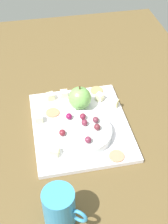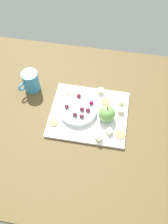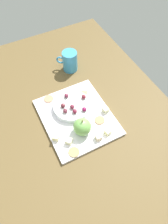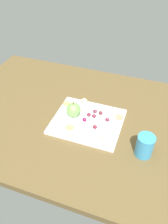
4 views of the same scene
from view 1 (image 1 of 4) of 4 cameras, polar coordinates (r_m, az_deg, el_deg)
name	(u,v)px [view 1 (image 1 of 4)]	position (r cm, az deg, el deg)	size (l,w,h in cm)	color
table	(87,119)	(97.07, 0.49, -1.21)	(132.24, 87.42, 3.39)	brown
platter	(81,126)	(91.70, -0.63, -2.46)	(32.15, 27.41, 1.25)	white
serving_dish	(84,133)	(87.21, -0.08, -3.74)	(15.66, 15.66, 2.45)	white
apple_whole	(80,98)	(94.41, -0.77, 2.55)	(6.98, 6.98, 6.98)	#74B355
apple_stem	(80,87)	(91.81, -0.79, 4.49)	(0.50, 0.50, 1.20)	brown
cheese_cube_0	(50,97)	(99.16, -6.10, 2.81)	(2.23, 2.23, 2.23)	beige
cheese_cube_1	(100,97)	(98.59, 2.86, 2.75)	(2.23, 2.23, 2.23)	beige
cheese_cube_2	(55,152)	(83.08, -5.33, -7.23)	(2.23, 2.23, 2.23)	beige
cheese_cube_3	(114,103)	(96.72, 5.50, 1.63)	(2.23, 2.23, 2.23)	beige
cheese_cube_4	(39,119)	(92.08, -8.21, -1.25)	(2.23, 2.23, 2.23)	beige
cheese_cube_5	(64,94)	(99.76, -3.64, 3.28)	(2.23, 2.23, 2.23)	beige
cracker_0	(97,90)	(102.47, 2.30, 3.93)	(4.10, 4.10, 0.40)	tan
cracker_1	(53,113)	(94.87, -5.69, -0.13)	(4.10, 4.10, 0.40)	tan
cracker_2	(117,156)	(83.48, 5.95, -7.96)	(4.10, 4.10, 0.40)	tan
grape_0	(69,116)	(88.89, -2.74, -0.78)	(1.97, 1.77, 1.70)	maroon
grape_1	(96,120)	(87.84, 2.13, -1.41)	(1.97, 1.77, 1.72)	brown
grape_2	(62,133)	(84.56, -3.95, -3.74)	(1.97, 1.77, 1.68)	maroon
grape_3	(88,140)	(82.56, 0.75, -5.04)	(1.97, 1.77, 1.79)	maroon
grape_4	(97,127)	(85.83, 2.40, -2.72)	(1.97, 1.77, 1.77)	maroon
grape_5	(83,116)	(88.73, -0.21, -0.80)	(1.97, 1.77, 1.75)	maroon
grape_6	(84,123)	(86.91, 0.09, -1.92)	(1.97, 1.77, 1.82)	maroon
cup	(60,208)	(70.67, -4.45, -16.89)	(7.85, 9.19, 9.98)	#388FC3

